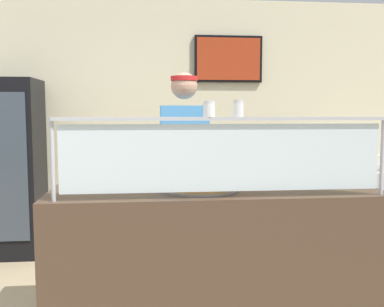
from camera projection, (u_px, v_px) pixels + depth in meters
The scene contains 12 objects.
ground_plane at pixel (203, 289), 3.57m from camera, with size 12.00×12.00×0.00m, color tan.
shop_rear_unit at pixel (186, 120), 4.98m from camera, with size 6.54×0.13×2.70m.
serving_counter at pixel (215, 258), 2.91m from camera, with size 2.14×0.77×0.95m, color #4C3828.
sneeze_guard at pixel (224, 148), 2.52m from camera, with size 1.96×0.06×0.47m.
pizza_tray at pixel (200, 187), 2.82m from camera, with size 0.51×0.51×0.04m.
pizza_server at pixel (201, 184), 2.79m from camera, with size 0.07×0.28×0.01m, color #ADAFB7.
parmesan_shaker at pixel (209, 110), 2.49m from camera, with size 0.07×0.07×0.09m.
pepper_flake_shaker at pixel (238, 110), 2.50m from camera, with size 0.06×0.06×0.10m.
worker_figure at pixel (185, 168), 3.49m from camera, with size 0.41×0.50×1.76m.
drink_fridge at pixel (7, 167), 4.40m from camera, with size 0.67×0.61×1.78m.
prep_shelf at pixel (350, 207), 4.77m from camera, with size 0.70×0.55×0.82m, color #B7BABF.
pizza_box_stack at pixel (352, 162), 4.72m from camera, with size 0.51×0.49×0.18m.
Camera 1 is at (0.63, -2.42, 1.46)m, focal length 40.72 mm.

